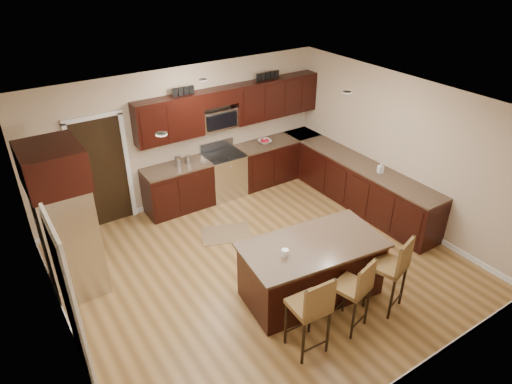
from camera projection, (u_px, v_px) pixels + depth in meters
floor at (263, 267)px, 7.48m from camera, size 6.00×6.00×0.00m
ceiling at (265, 109)px, 6.15m from camera, size 6.00×6.00×0.00m
wall_back at (184, 137)px, 8.81m from camera, size 6.00×0.00×6.00m
wall_left at (54, 266)px, 5.37m from camera, size 0.00×5.50×5.50m
wall_right at (401, 150)px, 8.25m from camera, size 0.00×5.50×5.50m
base_cabinets at (301, 178)px, 9.21m from camera, size 4.02×3.96×0.92m
upper_cabinets at (234, 105)px, 8.95m from camera, size 4.00×0.33×0.80m
range at (224, 174)px, 9.35m from camera, size 0.76×0.64×1.11m
microwave at (218, 119)px, 8.90m from camera, size 0.76×0.31×0.40m
doorway at (102, 173)px, 8.17m from camera, size 0.85×0.03×2.06m
pantry_door at (68, 301)px, 5.33m from camera, size 0.03×0.80×2.04m
letter_decor at (227, 83)px, 8.65m from camera, size 2.20×0.03×0.15m
island at (311, 271)px, 6.73m from camera, size 2.17×1.32×0.92m
stool_left at (312, 308)px, 5.61m from camera, size 0.48×0.48×1.21m
stool_mid at (356, 288)px, 6.00m from camera, size 0.51×0.51×1.13m
stool_right at (393, 266)px, 6.31m from camera, size 0.57×0.57×1.21m
refrigerator at (65, 220)px, 6.50m from camera, size 0.79×0.94×2.35m
floor_mat at (226, 234)px, 8.30m from camera, size 1.05×0.87×0.01m
fruit_bowl at (265, 142)px, 9.59m from camera, size 0.31×0.31×0.07m
soap_bottle at (381, 168)px, 8.37m from camera, size 0.12×0.12×0.21m
canister_tall at (178, 161)px, 8.61m from camera, size 0.12×0.12×0.20m
canister_short at (188, 160)px, 8.72m from camera, size 0.11×0.11×0.16m
island_jar at (285, 253)px, 6.22m from camera, size 0.10×0.10×0.10m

